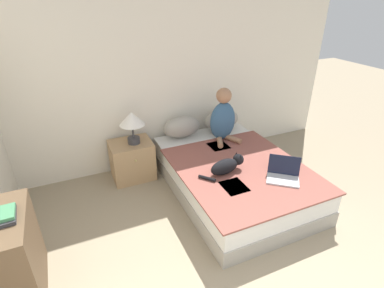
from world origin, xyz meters
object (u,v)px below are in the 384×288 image
object	(u,v)px
bed	(232,176)
bookshelf	(18,255)
pillow_near	(182,127)
book_stack_top	(3,216)
table_lamp	(132,121)
person_sitting	(223,118)
nightstand	(132,160)
pillow_far	(222,120)
cat_tabby	(227,165)
laptop_open	(283,175)

from	to	relation	value
bed	bookshelf	distance (m)	2.33
pillow_near	book_stack_top	world-z (taller)	book_stack_top
table_lamp	bookshelf	distance (m)	1.86
bed	person_sitting	world-z (taller)	person_sitting
bed	nightstand	xyz separation A→B (m)	(-1.04, 0.81, 0.04)
pillow_far	person_sitting	world-z (taller)	person_sitting
bed	nightstand	size ratio (longest dim) A/B	3.86
cat_tabby	bookshelf	xyz separation A→B (m)	(-2.07, -0.32, -0.14)
pillow_near	pillow_far	bearing A→B (deg)	0.00
bed	table_lamp	bearing A→B (deg)	141.86
person_sitting	nightstand	world-z (taller)	person_sitting
bed	bookshelf	size ratio (longest dim) A/B	2.68
nightstand	bookshelf	bearing A→B (deg)	-133.09
bookshelf	bed	bearing A→B (deg)	12.55
table_lamp	bookshelf	world-z (taller)	table_lamp
pillow_far	bookshelf	bearing A→B (deg)	-152.10
pillow_near	cat_tabby	size ratio (longest dim) A/B	0.92
pillow_near	person_sitting	world-z (taller)	person_sitting
bookshelf	book_stack_top	xyz separation A→B (m)	(0.00, -0.00, 0.41)
cat_tabby	bookshelf	bearing A→B (deg)	178.97
pillow_near	bookshelf	xyz separation A→B (m)	(-1.96, -1.37, -0.19)
table_lamp	pillow_near	bearing A→B (deg)	6.29
pillow_far	book_stack_top	xyz separation A→B (m)	(-2.58, -1.37, 0.21)
pillow_near	cat_tabby	bearing A→B (deg)	-84.13
bed	laptop_open	bearing A→B (deg)	-61.73
nightstand	table_lamp	distance (m)	0.56
bed	pillow_far	bearing A→B (deg)	70.23
bookshelf	pillow_near	bearing A→B (deg)	34.86
nightstand	table_lamp	world-z (taller)	table_lamp
nightstand	bed	bearing A→B (deg)	-37.74
person_sitting	laptop_open	bearing A→B (deg)	-83.19
bookshelf	nightstand	bearing A→B (deg)	46.91
laptop_open	table_lamp	xyz separation A→B (m)	(-1.29, 1.33, 0.33)
laptop_open	cat_tabby	bearing A→B (deg)	-176.73
laptop_open	pillow_near	bearing A→B (deg)	152.32
bookshelf	person_sitting	bearing A→B (deg)	23.81
laptop_open	book_stack_top	distance (m)	2.58
pillow_near	bed	bearing A→B (deg)	-70.24
pillow_near	table_lamp	size ratio (longest dim) A/B	1.26
cat_tabby	pillow_near	bearing A→B (deg)	86.03
pillow_near	laptop_open	distance (m)	1.53
person_sitting	bookshelf	bearing A→B (deg)	-156.19
cat_tabby	bookshelf	world-z (taller)	bookshelf
pillow_far	bookshelf	size ratio (longest dim) A/B	0.69
pillow_near	table_lamp	xyz separation A→B (m)	(-0.69, -0.08, 0.24)
pillow_far	laptop_open	xyz separation A→B (m)	(-0.02, -1.40, -0.10)
pillow_far	bed	bearing A→B (deg)	-109.77
book_stack_top	nightstand	bearing A→B (deg)	47.00
laptop_open	bookshelf	bearing A→B (deg)	-141.66
nightstand	table_lamp	bearing A→B (deg)	-27.50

